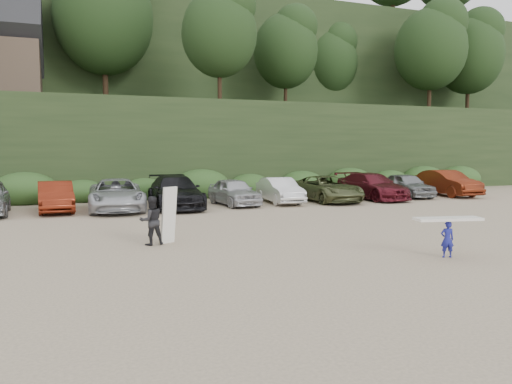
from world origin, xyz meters
name	(u,v)px	position (x,y,z in m)	size (l,w,h in m)	color
ground	(287,239)	(0.00, 0.00, 0.00)	(120.00, 120.00, 0.00)	tan
hillside_backdrop	(131,63)	(-0.26, 35.93, 11.22)	(90.00, 41.50, 28.00)	black
parked_cars	(149,194)	(-2.88, 9.91, 0.75)	(39.45, 5.69, 1.61)	silver
child_surfer	(448,230)	(2.91, -4.09, 0.75)	(1.90, 0.89, 1.10)	navy
adult_surfer	(153,220)	(-4.26, 0.59, 0.77)	(1.23, 0.66, 1.78)	black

